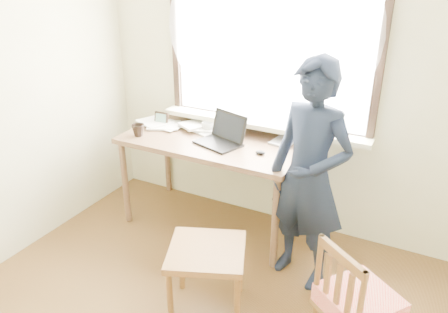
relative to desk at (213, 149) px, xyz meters
The scene contains 13 objects.
room_shell 1.76m from the desk, 70.32° to the right, with size 3.52×4.02×2.61m.
desk is the anchor object (origin of this frame).
laptop 0.18m from the desk, 15.56° to the right, with size 0.43×0.39×0.24m.
mug_white 0.23m from the desk, 130.65° to the left, with size 0.11×0.11×0.09m, color white.
mug_dark 0.66m from the desk, 159.73° to the right, with size 0.11×0.11×0.10m, color black.
mouse 0.50m from the desk, 11.79° to the right, with size 0.08×0.06×0.03m, color black.
desk_clutter 0.37m from the desk, 155.25° to the left, with size 0.78×0.51×0.05m.
book_a 0.41m from the desk, 145.61° to the left, with size 0.20×0.27×0.03m, color white.
book_b 0.53m from the desk, 26.36° to the left, with size 0.18×0.24×0.02m, color white.
picture_frame 0.61m from the desk, behind, with size 0.14×0.02×0.11m.
work_chair 1.13m from the desk, 63.35° to the right, with size 0.63×0.62×0.50m.
side_chair 1.77m from the desk, 33.64° to the right, with size 0.54×0.54×0.85m.
person 1.00m from the desk, 19.09° to the right, with size 0.61×0.40×1.67m, color black.
Camera 1 is at (1.13, -1.35, 2.21)m, focal length 35.00 mm.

